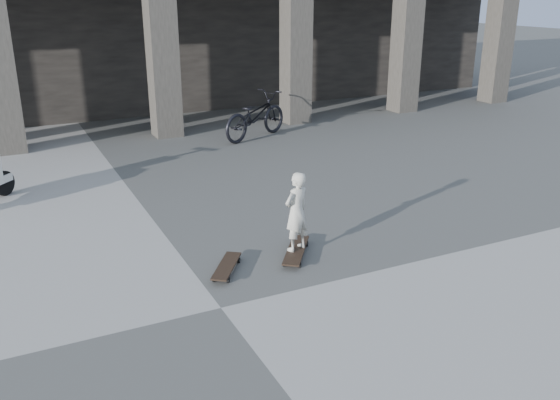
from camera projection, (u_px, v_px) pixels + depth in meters
name	position (u px, v px, depth m)	size (l,w,h in m)	color
ground	(221.00, 308.00, 6.78)	(90.00, 90.00, 0.00)	#484846
colonnade	(52.00, 3.00, 17.40)	(28.00, 8.82, 6.00)	black
longboard	(296.00, 251.00, 8.07)	(0.77, 0.93, 0.10)	black
skateboard_spare	(227.00, 267.00, 7.61)	(0.64, 0.79, 0.10)	black
child	(296.00, 212.00, 7.88)	(0.40, 0.26, 1.09)	#BAB6A8
bicycle	(255.00, 116.00, 14.27)	(0.73, 2.10, 1.10)	black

